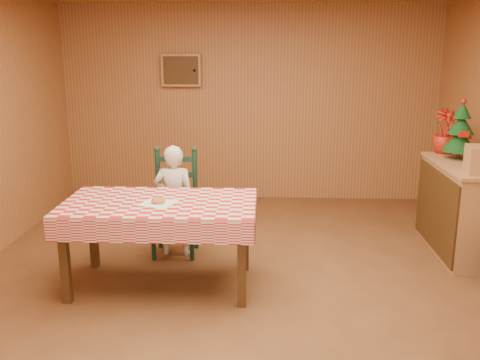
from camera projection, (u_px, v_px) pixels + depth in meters
The scene contains 10 objects.
ground at pixel (239, 293), 4.59m from camera, with size 6.00×6.00×0.00m, color brown.
cabin_walls at pixel (241, 74), 4.66m from camera, with size 5.10×6.05×2.65m.
dining_table at pixel (160, 211), 4.58m from camera, with size 1.66×0.96×0.77m.
ladder_chair at pixel (175, 205), 5.39m from camera, with size 0.44×0.40×1.08m.
seated_child at pixel (174, 201), 5.32m from camera, with size 0.41×0.27×1.12m, color silver.
napkin at pixel (158, 203), 4.51m from camera, with size 0.26×0.26×0.00m, color white.
donut at pixel (158, 200), 4.51m from camera, with size 0.12×0.12×0.04m, color #B67B41.
shelf_unit at pixel (461, 209), 5.38m from camera, with size 0.54×1.24×0.93m.
christmas_tree at pixel (461, 132), 5.44m from camera, with size 0.34×0.34×0.62m.
flower_arrangement at pixel (446, 131), 5.74m from camera, with size 0.27×0.27×0.48m, color #B51D10.
Camera 1 is at (0.20, -4.21, 2.06)m, focal length 40.00 mm.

